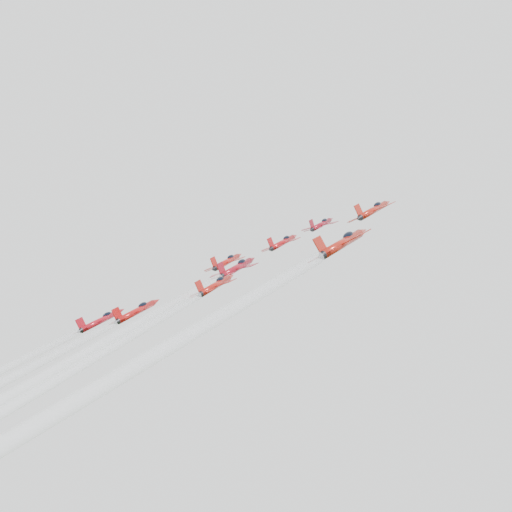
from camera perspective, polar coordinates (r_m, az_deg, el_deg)
The scene contains 6 objects.
jet_lead at distance 148.45m, azimuth 5.27°, elevation 2.57°, with size 8.43×10.39×7.88m.
jet_row2_left at distance 149.45m, azimuth -2.31°, elevation -0.43°, with size 9.94×12.25×9.29m.
jet_row2_center at distance 140.77m, azimuth 2.18°, elevation 1.13°, with size 8.99×11.08×8.40m.
jet_row2_right at distance 132.59m, azimuth 9.40°, elevation 3.68°, with size 10.25×12.63×9.58m.
jet_center at distance 90.93m, azimuth -17.66°, elevation -9.34°, with size 9.81×86.57×64.57m.
jet_rear_farright at distance 57.18m, azimuth -14.32°, elevation -11.96°, with size 10.48×92.53×69.02m.
Camera 1 is at (72.30, -88.26, 116.34)m, focal length 50.00 mm.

